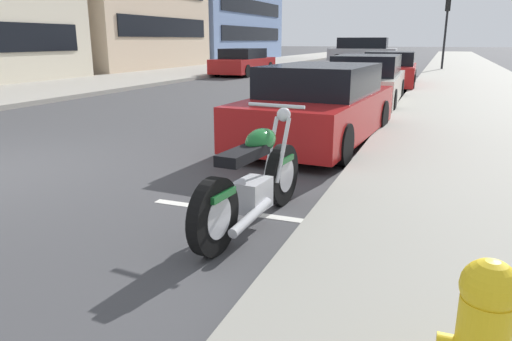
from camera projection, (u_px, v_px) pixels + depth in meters
sidewalk_near_curb at (480, 96)px, 14.73m from camera, size 120.00×4.40×0.14m
sidewalk_far_curb at (107, 82)px, 19.67m from camera, size 120.00×5.00×0.14m
parking_stall_stripe at (247, 213)px, 4.99m from camera, size 0.12×2.20×0.01m
parked_motorcycle at (254, 182)px, 4.56m from camera, size 2.10×0.62×1.13m
parked_car_far_down_curb at (320, 106)px, 8.31m from camera, size 4.46×2.04×1.35m
parked_car_near_corner at (367, 81)px, 13.06m from camera, size 4.63×1.88×1.37m
parked_car_second_in_row at (390, 70)px, 17.95m from camera, size 4.29×2.05×1.34m
crossing_truck at (362, 51)px, 35.04m from camera, size 2.28×4.95×1.92m
car_opposite_curb at (244, 62)px, 24.36m from camera, size 4.71×1.89×1.34m
fire_hydrant at (482, 335)px, 2.04m from camera, size 0.24×0.36×0.75m
traffic_signal_near_corner at (447, 16)px, 26.65m from camera, size 0.36×0.28×4.02m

